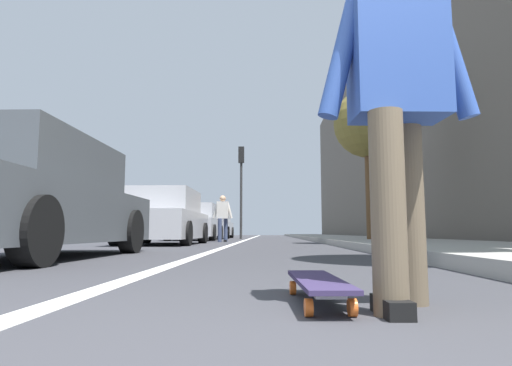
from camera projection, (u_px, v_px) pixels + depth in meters
ground_plane at (273, 246)px, 10.46m from camera, size 80.00×80.00×0.00m
lane_stripe_white at (249, 239)px, 20.43m from camera, size 52.00×0.16×0.01m
sidewalk_curb at (343, 238)px, 18.33m from camera, size 52.00×3.20×0.14m
building_facade at (378, 134)px, 22.84m from camera, size 40.00×1.20×10.98m
skateboard at (318, 283)px, 1.97m from camera, size 0.85×0.24×0.11m
skater_person at (397, 93)px, 1.91m from camera, size 0.47×0.72×1.64m
parked_car_near at (32, 200)px, 5.41m from camera, size 4.51×1.86×1.50m
parked_car_mid at (164, 218)px, 11.60m from camera, size 4.04×1.95×1.46m
parked_car_far at (196, 223)px, 17.83m from camera, size 4.30×1.98×1.47m
parked_car_end at (213, 225)px, 23.40m from camera, size 4.48×2.04×1.47m
traffic_light at (241, 175)px, 21.36m from camera, size 0.33×0.28×4.55m
street_tree_mid at (368, 125)px, 11.93m from camera, size 1.92×1.92×4.29m
pedestrian_distant at (223, 215)px, 14.58m from camera, size 0.44×0.68×1.57m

